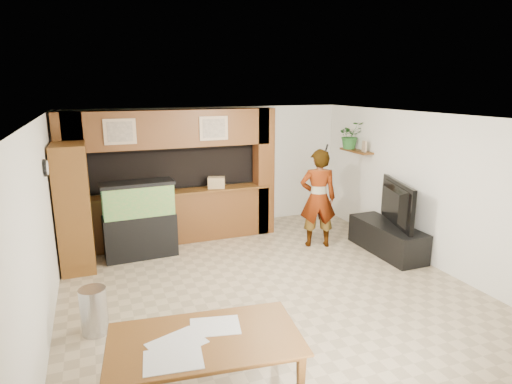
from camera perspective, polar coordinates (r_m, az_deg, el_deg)
name	(u,v)px	position (r m, az deg, el deg)	size (l,w,h in m)	color
floor	(266,287)	(6.79, 1.29, -12.51)	(6.50, 6.50, 0.00)	tan
ceiling	(267,117)	(6.10, 1.42, 9.94)	(6.50, 6.50, 0.00)	white
wall_back	(209,168)	(9.33, -6.28, 3.20)	(6.00, 6.00, 0.00)	white
wall_left	(41,230)	(5.92, -26.70, -4.54)	(6.50, 6.50, 0.00)	white
wall_right	(427,189)	(7.93, 21.83, 0.36)	(6.50, 6.50, 0.00)	white
partition	(170,176)	(8.54, -11.37, 2.10)	(4.20, 0.99, 2.60)	brown
wall_clock	(46,168)	(6.75, -26.23, 2.90)	(0.05, 0.25, 0.25)	black
wall_shelf	(356,151)	(9.27, 13.21, 5.35)	(0.25, 0.90, 0.04)	brown
pantry_cabinet	(74,208)	(7.71, -23.13, -1.94)	(0.53, 0.87, 2.13)	brown
trash_can	(94,311)	(5.88, -20.80, -14.62)	(0.33, 0.33, 0.60)	#B2B2B7
aquarium	(140,221)	(7.95, -15.26, -3.70)	(1.26, 0.47, 1.40)	black
tv_stand	(387,238)	(8.36, 17.05, -5.92)	(0.60, 1.64, 0.55)	black
television	(390,203)	(8.16, 17.39, -1.43)	(1.41, 0.18, 0.81)	black
photo_frame	(364,146)	(9.02, 14.24, 5.91)	(0.03, 0.17, 0.22)	tan
potted_plant	(350,135)	(9.38, 12.47, 7.39)	(0.52, 0.45, 0.58)	#265F26
person	(318,198)	(8.22, 8.26, -0.84)	(0.69, 0.45, 1.90)	#8D734D
microphone	(327,148)	(7.92, 9.39, 5.82)	(0.03, 0.03, 0.15)	black
dining_table	(207,370)	(4.55, -6.61, -22.48)	(1.86, 1.04, 0.65)	brown
newspaper_a	(173,360)	(4.15, -10.99, -21.09)	(0.52, 0.38, 0.01)	silver
newspaper_b	(177,343)	(4.36, -10.53, -19.21)	(0.50, 0.37, 0.01)	silver
newspaper_c	(215,326)	(4.56, -5.49, -17.38)	(0.50, 0.36, 0.01)	silver
counter_box	(216,183)	(8.59, -5.31, 1.27)	(0.33, 0.22, 0.22)	tan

